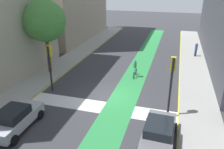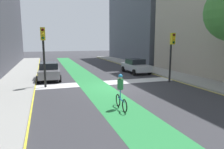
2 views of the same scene
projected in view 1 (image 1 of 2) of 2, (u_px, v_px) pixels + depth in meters
The scene contains 14 objects.
ground_plane at pixel (108, 96), 19.60m from camera, with size 120.00×120.00×0.00m, color #38383D.
bike_lane_paint at pixel (124, 98), 19.23m from camera, with size 2.40×60.00×0.01m, color #2D8C47.
crosswalk_band at pixel (100, 107), 17.83m from camera, with size 12.00×1.80×0.01m, color silver.
sidewalk_left at pixel (33, 85), 21.51m from camera, with size 3.00×60.00×0.15m, color #9E9E99.
curb_stripe_left at pixel (47, 87), 21.15m from camera, with size 0.16×60.00×0.01m, color yellow.
sidewalk_right at pixel (199, 107), 17.64m from camera, with size 3.00×60.00×0.15m, color #9E9E99.
curb_stripe_right at pixel (179, 105), 18.06m from camera, with size 0.16×60.00×0.01m, color yellow.
traffic_signal_near_right at pixel (172, 76), 15.48m from camera, with size 0.35×0.52×4.55m.
traffic_signal_near_left at pixel (50, 60), 19.43m from camera, with size 0.35×0.52×4.22m.
car_grey_right_near at pixel (159, 133), 13.53m from camera, with size 2.14×4.26×1.57m.
car_silver_left_near at pixel (15, 119), 14.91m from camera, with size 2.10×4.24×1.57m.
cyclist_in_lane at pixel (135, 68), 23.11m from camera, with size 0.32×1.73×1.86m.
pedestrian_sidewalk_right_a at pixel (196, 49), 29.14m from camera, with size 0.34×0.34×1.81m.
street_tree_near at pixel (45, 21), 22.37m from camera, with size 4.22×4.22×7.55m.
Camera 1 is at (5.20, -16.60, 9.24)m, focal length 35.99 mm.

